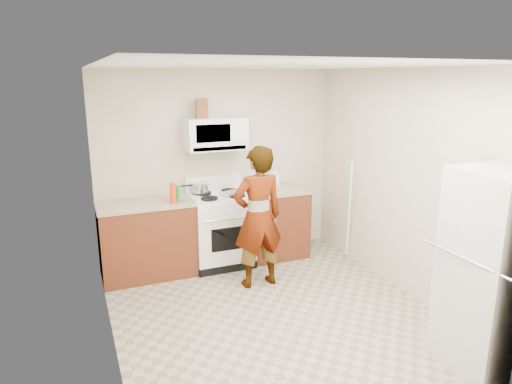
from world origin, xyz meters
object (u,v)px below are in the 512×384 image
fridge (497,272)px  saucepan (200,187)px  gas_range (220,228)px  kettle (275,179)px  microwave (215,134)px  person (258,217)px

fridge → saucepan: 3.52m
gas_range → kettle: 1.06m
microwave → person: size_ratio=0.46×
person → kettle: person is taller
gas_range → kettle: size_ratio=6.77×
saucepan → kettle: bearing=3.4°
microwave → fridge: bearing=-65.1°
gas_range → microwave: bearing=90.0°
gas_range → person: 0.87m
person → kettle: size_ratio=9.97×
person → saucepan: person is taller
gas_range → kettle: bearing=14.6°
gas_range → microwave: (0.00, 0.13, 1.21)m
gas_range → kettle: gas_range is taller
kettle → fridge: bearing=-75.3°
person → fridge: 2.49m
gas_range → person: bearing=-74.6°
gas_range → fridge: 3.29m
kettle → saucepan: (-1.10, -0.07, -0.00)m
person → saucepan: 1.04m
microwave → person: (0.21, -0.89, -0.87)m
microwave → saucepan: size_ratio=3.45×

